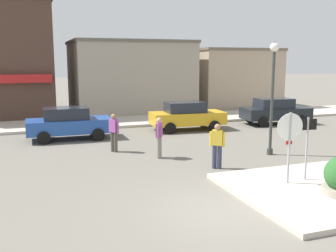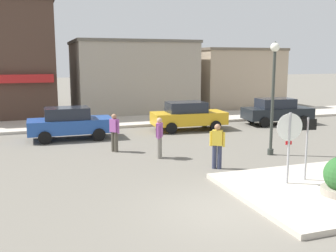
% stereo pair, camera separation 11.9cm
% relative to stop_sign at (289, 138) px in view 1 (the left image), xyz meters
% --- Properties ---
extents(ground_plane, '(160.00, 160.00, 0.00)m').
position_rel_stop_sign_xyz_m(ground_plane, '(-2.49, -1.10, -1.52)').
color(ground_plane, '#6B665B').
extents(kerb_far, '(80.00, 4.00, 0.15)m').
position_rel_stop_sign_xyz_m(kerb_far, '(-2.49, 13.89, -1.44)').
color(kerb_far, beige).
rests_on(kerb_far, ground).
extents(stop_sign, '(0.81, 0.13, 2.30)m').
position_rel_stop_sign_xyz_m(stop_sign, '(0.00, 0.00, 0.00)').
color(stop_sign, '#9E9EA3').
rests_on(stop_sign, ground).
extents(one_way_sign, '(0.60, 0.10, 2.10)m').
position_rel_stop_sign_xyz_m(one_way_sign, '(0.73, 0.11, -0.19)').
color(one_way_sign, '#9E9EA3').
rests_on(one_way_sign, ground).
extents(lamp_post, '(0.36, 0.36, 4.54)m').
position_rel_stop_sign_xyz_m(lamp_post, '(1.94, 3.77, 1.44)').
color(lamp_post, '#333833').
rests_on(lamp_post, ground).
extents(parked_car_nearest, '(4.01, 1.90, 1.56)m').
position_rel_stop_sign_xyz_m(parked_car_nearest, '(-5.47, 9.73, -0.71)').
color(parked_car_nearest, '#234C9E').
rests_on(parked_car_nearest, ground).
extents(parked_car_second, '(4.09, 2.05, 1.56)m').
position_rel_stop_sign_xyz_m(parked_car_second, '(0.89, 10.15, -0.71)').
color(parked_car_second, gold).
rests_on(parked_car_second, ground).
extents(parked_car_third, '(4.14, 2.16, 1.56)m').
position_rel_stop_sign_xyz_m(parked_car_third, '(6.64, 10.23, -0.71)').
color(parked_car_third, black).
rests_on(parked_car_third, ground).
extents(pedestrian_crossing_near, '(0.50, 0.39, 1.61)m').
position_rel_stop_sign_xyz_m(pedestrian_crossing_near, '(-1.05, 2.62, -0.65)').
color(pedestrian_crossing_near, '#2D334C').
rests_on(pedestrian_crossing_near, ground).
extents(pedestrian_crossing_far, '(0.36, 0.53, 1.61)m').
position_rel_stop_sign_xyz_m(pedestrian_crossing_far, '(-2.50, 4.75, -0.65)').
color(pedestrian_crossing_far, gray).
rests_on(pedestrian_crossing_far, ground).
extents(pedestrian_kerb_side, '(0.38, 0.51, 1.61)m').
position_rel_stop_sign_xyz_m(pedestrian_kerb_side, '(-3.95, 6.39, -0.65)').
color(pedestrian_kerb_side, '#4C473D').
rests_on(pedestrian_kerb_side, ground).
extents(building_storefront_left_near, '(8.44, 7.01, 5.17)m').
position_rel_stop_sign_xyz_m(building_storefront_left_near, '(-0.08, 19.03, 1.07)').
color(building_storefront_left_near, '#9E9384').
rests_on(building_storefront_left_near, ground).
extents(building_storefront_left_mid, '(6.71, 6.17, 4.70)m').
position_rel_stop_sign_xyz_m(building_storefront_left_mid, '(8.36, 19.26, 0.84)').
color(building_storefront_left_mid, tan).
rests_on(building_storefront_left_mid, ground).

